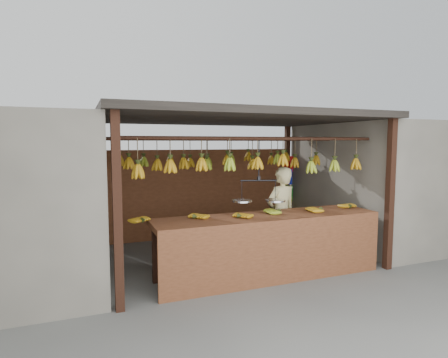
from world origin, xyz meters
name	(u,v)px	position (x,y,z in m)	size (l,w,h in m)	color
ground	(230,256)	(0.00, 0.00, 0.00)	(80.00, 80.00, 0.00)	#5B5B57
stall	(223,141)	(0.00, 0.33, 1.97)	(4.30, 3.30, 2.40)	black
neighbor_right	(393,181)	(3.60, 0.00, 1.15)	(3.00, 3.00, 2.30)	slate
counter	(271,230)	(0.12, -1.23, 0.70)	(3.56, 0.76, 0.96)	brown
hanging_bananas	(231,162)	(0.01, 0.00, 1.61)	(3.60, 2.24, 0.40)	#B88113
balance_scale	(259,198)	(0.03, -1.00, 1.14)	(0.75, 0.43, 0.92)	black
vendor	(281,214)	(0.66, -0.56, 0.77)	(0.57, 0.37, 1.55)	beige
bag_bundles	(288,184)	(1.94, 1.35, 1.02)	(0.08, 0.26, 1.23)	red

